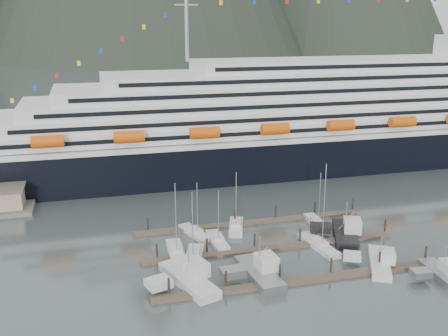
{
  "coord_description": "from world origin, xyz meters",
  "views": [
    {
      "loc": [
        -36.44,
        -80.28,
        40.7
      ],
      "look_at": [
        -9.01,
        22.0,
        10.65
      ],
      "focal_mm": 42.0,
      "sensor_mm": 36.0,
      "label": 1
    }
  ],
  "objects_px": {
    "trawler_a": "(188,279)",
    "trawler_d": "(442,274)",
    "sailboat_e": "(195,233)",
    "trawler_b": "(258,272)",
    "sailboat_c": "(217,241)",
    "sailboat_a": "(194,258)",
    "trawler_e": "(344,233)",
    "sailboat_f": "(236,227)",
    "sailboat_d": "(319,245)",
    "trawler_c": "(379,261)",
    "sailboat_g": "(317,223)",
    "sailboat_b": "(176,252)",
    "cruise_ship": "(326,123)"
  },
  "relations": [
    {
      "from": "trawler_a",
      "to": "trawler_d",
      "type": "relative_size",
      "value": 1.33
    },
    {
      "from": "sailboat_e",
      "to": "trawler_b",
      "type": "relative_size",
      "value": 0.9
    },
    {
      "from": "sailboat_e",
      "to": "trawler_a",
      "type": "xyz_separation_m",
      "value": [
        -5.24,
        -19.01,
        0.56
      ]
    },
    {
      "from": "sailboat_c",
      "to": "trawler_d",
      "type": "bearing_deg",
      "value": -126.55
    },
    {
      "from": "sailboat_a",
      "to": "sailboat_e",
      "type": "distance_m",
      "value": 10.98
    },
    {
      "from": "trawler_a",
      "to": "trawler_e",
      "type": "height_order",
      "value": "trawler_e"
    },
    {
      "from": "sailboat_c",
      "to": "sailboat_f",
      "type": "distance_m",
      "value": 7.73
    },
    {
      "from": "sailboat_d",
      "to": "sailboat_c",
      "type": "bearing_deg",
      "value": 61.94
    },
    {
      "from": "sailboat_a",
      "to": "trawler_e",
      "type": "height_order",
      "value": "sailboat_a"
    },
    {
      "from": "sailboat_a",
      "to": "trawler_c",
      "type": "relative_size",
      "value": 1.1
    },
    {
      "from": "sailboat_e",
      "to": "trawler_e",
      "type": "bearing_deg",
      "value": -125.37
    },
    {
      "from": "trawler_d",
      "to": "sailboat_a",
      "type": "bearing_deg",
      "value": 70.15
    },
    {
      "from": "sailboat_d",
      "to": "sailboat_e",
      "type": "bearing_deg",
      "value": 54.18
    },
    {
      "from": "sailboat_e",
      "to": "sailboat_g",
      "type": "distance_m",
      "value": 25.2
    },
    {
      "from": "sailboat_e",
      "to": "trawler_d",
      "type": "relative_size",
      "value": 1.06
    },
    {
      "from": "sailboat_b",
      "to": "trawler_e",
      "type": "xyz_separation_m",
      "value": [
        32.8,
        -0.9,
        0.58
      ]
    },
    {
      "from": "sailboat_a",
      "to": "trawler_d",
      "type": "relative_size",
      "value": 1.24
    },
    {
      "from": "sailboat_b",
      "to": "sailboat_f",
      "type": "height_order",
      "value": "sailboat_b"
    },
    {
      "from": "cruise_ship",
      "to": "sailboat_c",
      "type": "height_order",
      "value": "cruise_ship"
    },
    {
      "from": "trawler_a",
      "to": "trawler_d",
      "type": "distance_m",
      "value": 41.36
    },
    {
      "from": "sailboat_e",
      "to": "trawler_a",
      "type": "distance_m",
      "value": 19.73
    },
    {
      "from": "trawler_c",
      "to": "trawler_e",
      "type": "xyz_separation_m",
      "value": [
        0.02,
        12.48,
        0.19
      ]
    },
    {
      "from": "trawler_a",
      "to": "trawler_d",
      "type": "xyz_separation_m",
      "value": [
        40.37,
        -8.99,
        -0.12
      ]
    },
    {
      "from": "sailboat_e",
      "to": "cruise_ship",
      "type": "bearing_deg",
      "value": -66.49
    },
    {
      "from": "cruise_ship",
      "to": "sailboat_c",
      "type": "bearing_deg",
      "value": -133.33
    },
    {
      "from": "sailboat_d",
      "to": "sailboat_a",
      "type": "bearing_deg",
      "value": 80.98
    },
    {
      "from": "trawler_c",
      "to": "trawler_e",
      "type": "height_order",
      "value": "trawler_e"
    },
    {
      "from": "trawler_b",
      "to": "trawler_c",
      "type": "relative_size",
      "value": 1.04
    },
    {
      "from": "sailboat_a",
      "to": "sailboat_d",
      "type": "distance_m",
      "value": 23.46
    },
    {
      "from": "sailboat_e",
      "to": "sailboat_a",
      "type": "bearing_deg",
      "value": 148.64
    },
    {
      "from": "sailboat_a",
      "to": "sailboat_e",
      "type": "relative_size",
      "value": 1.17
    },
    {
      "from": "cruise_ship",
      "to": "sailboat_d",
      "type": "height_order",
      "value": "cruise_ship"
    },
    {
      "from": "cruise_ship",
      "to": "sailboat_a",
      "type": "height_order",
      "value": "cruise_ship"
    },
    {
      "from": "trawler_e",
      "to": "trawler_d",
      "type": "bearing_deg",
      "value": -136.36
    },
    {
      "from": "sailboat_f",
      "to": "trawler_d",
      "type": "distance_m",
      "value": 39.24
    },
    {
      "from": "sailboat_c",
      "to": "sailboat_f",
      "type": "xyz_separation_m",
      "value": [
        5.31,
        5.61,
        0.02
      ]
    },
    {
      "from": "trawler_a",
      "to": "trawler_c",
      "type": "bearing_deg",
      "value": -111.7
    },
    {
      "from": "sailboat_a",
      "to": "sailboat_b",
      "type": "xyz_separation_m",
      "value": [
        -2.63,
        2.96,
        -0.0
      ]
    },
    {
      "from": "trawler_b",
      "to": "trawler_d",
      "type": "bearing_deg",
      "value": -111.01
    },
    {
      "from": "sailboat_f",
      "to": "trawler_c",
      "type": "distance_m",
      "value": 29.09
    },
    {
      "from": "cruise_ship",
      "to": "sailboat_g",
      "type": "xyz_separation_m",
      "value": [
        -22.12,
        -43.31,
        -11.64
      ]
    },
    {
      "from": "trawler_a",
      "to": "trawler_c",
      "type": "xyz_separation_m",
      "value": [
        32.86,
        -2.08,
        -0.14
      ]
    },
    {
      "from": "sailboat_c",
      "to": "trawler_d",
      "type": "xyz_separation_m",
      "value": [
        31.86,
        -23.28,
        0.43
      ]
    },
    {
      "from": "sailboat_g",
      "to": "trawler_b",
      "type": "relative_size",
      "value": 0.94
    },
    {
      "from": "trawler_a",
      "to": "trawler_b",
      "type": "height_order",
      "value": "trawler_b"
    },
    {
      "from": "sailboat_c",
      "to": "trawler_d",
      "type": "relative_size",
      "value": 1.03
    },
    {
      "from": "cruise_ship",
      "to": "sailboat_e",
      "type": "bearing_deg",
      "value": -138.43
    },
    {
      "from": "trawler_c",
      "to": "trawler_a",
      "type": "bearing_deg",
      "value": 113.12
    },
    {
      "from": "cruise_ship",
      "to": "sailboat_b",
      "type": "xyz_separation_m",
      "value": [
        -52.44,
        -49.65,
        -11.61
      ]
    },
    {
      "from": "sailboat_a",
      "to": "trawler_a",
      "type": "bearing_deg",
      "value": -179.21
    }
  ]
}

